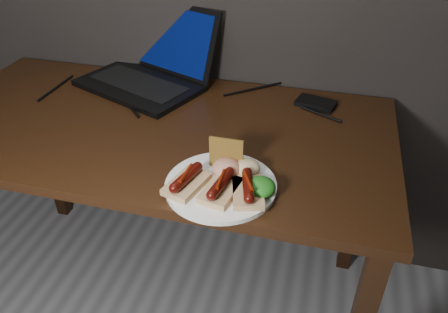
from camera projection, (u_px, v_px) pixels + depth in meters
name	position (u px, v px, depth m)	size (l,w,h in m)	color
desk	(156.00, 149.00, 1.35)	(1.40, 0.70, 0.75)	black
laptop	(150.00, 67.00, 1.50)	(0.50, 0.46, 0.25)	black
hard_drive	(316.00, 103.00, 1.39)	(0.12, 0.07, 0.02)	black
desk_cables	(180.00, 97.00, 1.43)	(0.96, 0.35, 0.01)	black
plate	(221.00, 185.00, 1.04)	(0.27, 0.27, 0.01)	white
bread_sausage_left	(186.00, 181.00, 1.02)	(0.10, 0.13, 0.04)	#D8B67F
bread_sausage_center	(221.00, 187.00, 1.00)	(0.09, 0.13, 0.04)	#D8B67F
bread_sausage_right	(248.00, 189.00, 1.00)	(0.10, 0.13, 0.04)	#D8B67F
crispbread	(226.00, 153.00, 1.07)	(0.09, 0.01, 0.09)	olive
salad_greens	(261.00, 187.00, 1.00)	(0.07, 0.07, 0.04)	#1B5E12
salsa_mound	(227.00, 168.00, 1.06)	(0.07, 0.07, 0.04)	#9D0F12
coleslaw_mound	(247.00, 167.00, 1.06)	(0.06, 0.06, 0.04)	beige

